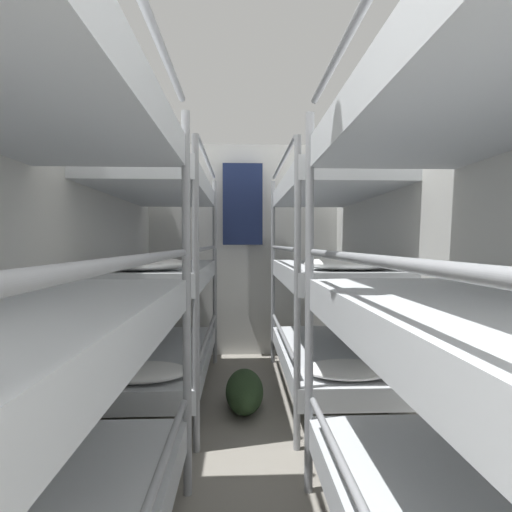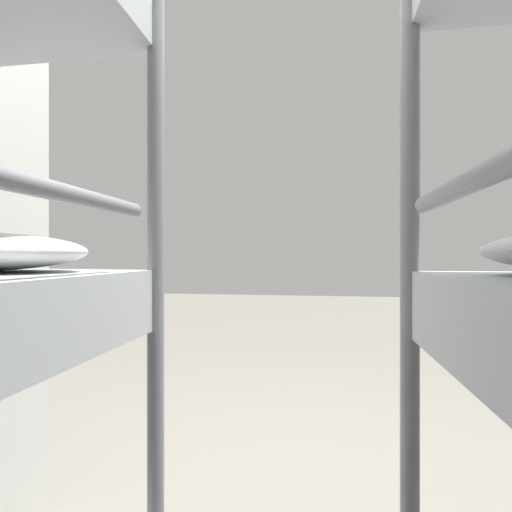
% 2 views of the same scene
% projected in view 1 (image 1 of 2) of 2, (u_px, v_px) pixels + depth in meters
% --- Properties ---
extents(wall_left, '(0.06, 5.09, 2.43)m').
position_uv_depth(wall_left, '(33.00, 259.00, 2.07)').
color(wall_left, silver).
rests_on(wall_left, ground_plane).
extents(wall_right, '(0.06, 5.09, 2.43)m').
position_uv_depth(wall_right, '(454.00, 259.00, 2.16)').
color(wall_right, silver).
rests_on(wall_right, ground_plane).
extents(wall_back, '(2.29, 0.06, 2.43)m').
position_uv_depth(wall_back, '(244.00, 250.00, 4.63)').
color(wall_back, silver).
rests_on(wall_back, ground_plane).
extents(bunk_stack_right_near, '(0.79, 1.88, 1.99)m').
position_uv_depth(bunk_stack_right_near, '(509.00, 335.00, 1.09)').
color(bunk_stack_right_near, gray).
rests_on(bunk_stack_right_near, ground_plane).
extents(bunk_stack_left_far, '(0.79, 1.88, 1.99)m').
position_uv_depth(bunk_stack_left_far, '(161.00, 273.00, 3.29)').
color(bunk_stack_left_far, gray).
rests_on(bunk_stack_left_far, ground_plane).
extents(bunk_stack_right_far, '(0.79, 1.88, 1.99)m').
position_uv_depth(bunk_stack_right_far, '(328.00, 273.00, 3.34)').
color(bunk_stack_right_far, gray).
rests_on(bunk_stack_right_far, ground_plane).
extents(duffel_bag, '(0.29, 0.61, 0.29)m').
position_uv_depth(duffel_bag, '(244.00, 391.00, 3.10)').
color(duffel_bag, '#23381E').
rests_on(duffel_bag, ground_plane).
extents(hanging_coat, '(0.44, 0.12, 0.90)m').
position_uv_depth(hanging_coat, '(243.00, 205.00, 4.46)').
color(hanging_coat, '#192347').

